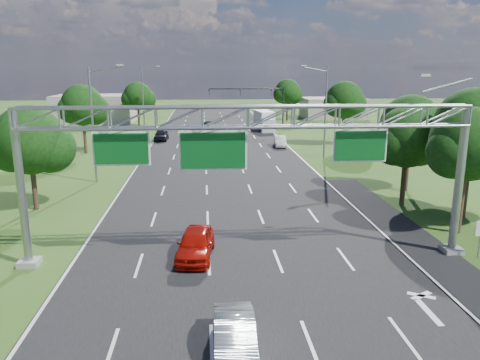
{
  "coord_description": "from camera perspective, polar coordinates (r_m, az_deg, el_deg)",
  "views": [
    {
      "loc": [
        -1.94,
        -11.07,
        9.86
      ],
      "look_at": [
        0.03,
        14.34,
        3.73
      ],
      "focal_mm": 35.0,
      "sensor_mm": 36.0,
      "label": 1
    }
  ],
  "objects": [
    {
      "name": "tree_verge_re",
      "position": [
        90.66,
        5.86,
        10.5
      ],
      "size": [
        5.76,
        4.8,
        7.84
      ],
      "color": "#2D2116",
      "rests_on": "ground"
    },
    {
      "name": "ground",
      "position": [
        42.28,
        -1.67,
        0.02
      ],
      "size": [
        220.0,
        220.0,
        0.0
      ],
      "primitive_type": "plane",
      "color": "#294916",
      "rests_on": "ground"
    },
    {
      "name": "road",
      "position": [
        42.28,
        -1.67,
        0.02
      ],
      "size": [
        18.0,
        180.0,
        0.02
      ],
      "primitive_type": "cube",
      "color": "black",
      "rests_on": "ground"
    },
    {
      "name": "building_right",
      "position": [
        96.94,
        11.24,
        8.61
      ],
      "size": [
        12.0,
        9.0,
        4.0
      ],
      "primitive_type": "cube",
      "color": "gray",
      "rests_on": "ground"
    },
    {
      "name": "tree_verge_la",
      "position": [
        35.58,
        -24.12,
        4.09
      ],
      "size": [
        5.76,
        4.8,
        7.4
      ],
      "color": "#2D2116",
      "rests_on": "ground"
    },
    {
      "name": "silver_sedan",
      "position": [
        17.2,
        -0.64,
        -18.71
      ],
      "size": [
        1.52,
        4.19,
        1.37
      ],
      "primitive_type": "imported",
      "rotation": [
        0.0,
        0.0,
        -0.02
      ],
      "color": "#A3AAAF",
      "rests_on": "ground"
    },
    {
      "name": "tree_verge_lc",
      "position": [
        82.0,
        -12.3,
        9.8
      ],
      "size": [
        5.76,
        4.8,
        7.62
      ],
      "color": "#2D2116",
      "rests_on": "ground"
    },
    {
      "name": "car_queue_c",
      "position": [
        66.27,
        -9.57,
        5.43
      ],
      "size": [
        1.92,
        4.49,
        1.51
      ],
      "primitive_type": "imported",
      "rotation": [
        0.0,
        0.0,
        -0.03
      ],
      "color": "black",
      "rests_on": "ground"
    },
    {
      "name": "traffic_signal",
      "position": [
        76.8,
        2.67,
        10.0
      ],
      "size": [
        12.21,
        0.24,
        7.0
      ],
      "color": "black",
      "rests_on": "ground"
    },
    {
      "name": "tree_verge_lb",
      "position": [
        58.0,
        -18.57,
        8.43
      ],
      "size": [
        5.76,
        4.8,
        8.06
      ],
      "color": "#2D2116",
      "rests_on": "ground"
    },
    {
      "name": "tree_cluster_right",
      "position": [
        34.88,
        24.39,
        4.82
      ],
      "size": [
        9.91,
        14.6,
        8.68
      ],
      "color": "#2D2116",
      "rests_on": "ground"
    },
    {
      "name": "red_coupe",
      "position": [
        25.18,
        -5.45,
        -7.72
      ],
      "size": [
        2.27,
        4.66,
        1.53
      ],
      "primitive_type": "imported",
      "rotation": [
        0.0,
        0.0,
        -0.1
      ],
      "color": "#A81007",
      "rests_on": "ground"
    },
    {
      "name": "streetlight_l_far",
      "position": [
        76.77,
        -11.6,
        10.05
      ],
      "size": [
        2.97,
        0.22,
        10.16
      ],
      "color": "gray",
      "rests_on": "ground"
    },
    {
      "name": "car_queue_d",
      "position": [
        60.44,
        4.91,
        4.72
      ],
      "size": [
        1.75,
        4.15,
        1.33
      ],
      "primitive_type": "imported",
      "rotation": [
        0.0,
        0.0,
        -0.08
      ],
      "color": "silver",
      "rests_on": "ground"
    },
    {
      "name": "box_truck",
      "position": [
        77.14,
        3.03,
        7.22
      ],
      "size": [
        2.98,
        8.09,
        2.97
      ],
      "rotation": [
        0.0,
        0.0,
        0.13
      ],
      "color": "white",
      "rests_on": "ground"
    },
    {
      "name": "streetlight_l_near",
      "position": [
        42.34,
        -17.31,
        7.11
      ],
      "size": [
        2.97,
        0.22,
        10.16
      ],
      "color": "gray",
      "rests_on": "ground"
    },
    {
      "name": "tree_verge_rd",
      "position": [
        61.94,
        12.67,
        9.28
      ],
      "size": [
        5.76,
        4.8,
        8.28
      ],
      "color": "#2D2116",
      "rests_on": "ground"
    },
    {
      "name": "streetlight_r_mid",
      "position": [
        52.94,
        10.2,
        8.67
      ],
      "size": [
        2.97,
        0.22,
        10.16
      ],
      "color": "gray",
      "rests_on": "ground"
    },
    {
      "name": "car_queue_b",
      "position": [
        78.52,
        -3.73,
        6.71
      ],
      "size": [
        2.01,
        4.3,
        1.19
      ],
      "primitive_type": "imported",
      "rotation": [
        0.0,
        0.0,
        -0.01
      ],
      "color": "black",
      "rests_on": "ground"
    },
    {
      "name": "road_flare",
      "position": [
        29.55,
        20.28,
        -6.85
      ],
      "size": [
        3.0,
        30.0,
        0.02
      ],
      "primitive_type": "cube",
      "color": "black",
      "rests_on": "ground"
    },
    {
      "name": "building_left",
      "position": [
        91.6,
        -17.24,
        8.31
      ],
      "size": [
        14.0,
        10.0,
        5.0
      ],
      "primitive_type": "cube",
      "color": "gray",
      "rests_on": "ground"
    },
    {
      "name": "sign_gantry",
      "position": [
        23.37,
        1.19,
        6.21
      ],
      "size": [
        23.5,
        1.0,
        9.56
      ],
      "color": "gray",
      "rests_on": "ground"
    }
  ]
}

